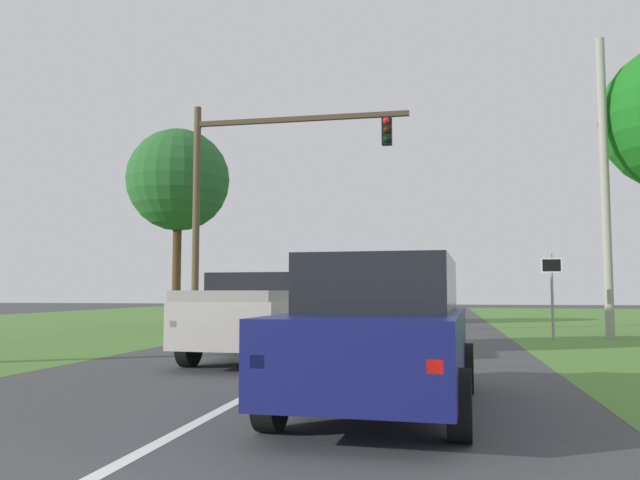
{
  "coord_description": "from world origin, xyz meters",
  "views": [
    {
      "loc": [
        2.75,
        -2.16,
        1.47
      ],
      "look_at": [
        -0.47,
        14.21,
        2.82
      ],
      "focal_mm": 35.59,
      "sensor_mm": 36.0,
      "label": 1
    }
  ],
  "objects_px": {
    "traffic_light": "(249,182)",
    "utility_pole_right": "(605,186)",
    "extra_tree_1": "(178,181)",
    "red_suv_near": "(384,329)",
    "keep_moving_sign": "(552,285)",
    "pickup_truck_lead": "(265,315)"
  },
  "relations": [
    {
      "from": "traffic_light",
      "to": "utility_pole_right",
      "type": "distance_m",
      "value": 11.49
    },
    {
      "from": "traffic_light",
      "to": "utility_pole_right",
      "type": "xyz_separation_m",
      "value": [
        11.41,
        1.37,
        -0.26
      ]
    },
    {
      "from": "red_suv_near",
      "to": "keep_moving_sign",
      "type": "xyz_separation_m",
      "value": [
        3.91,
        11.86,
        0.66
      ]
    },
    {
      "from": "keep_moving_sign",
      "to": "extra_tree_1",
      "type": "height_order",
      "value": "extra_tree_1"
    },
    {
      "from": "pickup_truck_lead",
      "to": "traffic_light",
      "type": "xyz_separation_m",
      "value": [
        -2.52,
        6.76,
        4.13
      ]
    },
    {
      "from": "red_suv_near",
      "to": "traffic_light",
      "type": "distance_m",
      "value": 13.77
    },
    {
      "from": "pickup_truck_lead",
      "to": "utility_pole_right",
      "type": "distance_m",
      "value": 12.65
    },
    {
      "from": "red_suv_near",
      "to": "utility_pole_right",
      "type": "relative_size",
      "value": 0.52
    },
    {
      "from": "pickup_truck_lead",
      "to": "keep_moving_sign",
      "type": "relative_size",
      "value": 2.15
    },
    {
      "from": "keep_moving_sign",
      "to": "red_suv_near",
      "type": "bearing_deg",
      "value": -108.26
    },
    {
      "from": "keep_moving_sign",
      "to": "pickup_truck_lead",
      "type": "bearing_deg",
      "value": -136.07
    },
    {
      "from": "red_suv_near",
      "to": "utility_pole_right",
      "type": "height_order",
      "value": "utility_pole_right"
    },
    {
      "from": "pickup_truck_lead",
      "to": "extra_tree_1",
      "type": "relative_size",
      "value": 0.67
    },
    {
      "from": "pickup_truck_lead",
      "to": "keep_moving_sign",
      "type": "distance_m",
      "value": 9.7
    },
    {
      "from": "pickup_truck_lead",
      "to": "keep_moving_sign",
      "type": "height_order",
      "value": "keep_moving_sign"
    },
    {
      "from": "extra_tree_1",
      "to": "red_suv_near",
      "type": "bearing_deg",
      "value": -58.56
    },
    {
      "from": "keep_moving_sign",
      "to": "extra_tree_1",
      "type": "bearing_deg",
      "value": 160.85
    },
    {
      "from": "pickup_truck_lead",
      "to": "red_suv_near",
      "type": "bearing_deg",
      "value": -59.34
    },
    {
      "from": "utility_pole_right",
      "to": "extra_tree_1",
      "type": "relative_size",
      "value": 1.16
    },
    {
      "from": "traffic_light",
      "to": "keep_moving_sign",
      "type": "relative_size",
      "value": 2.98
    },
    {
      "from": "pickup_truck_lead",
      "to": "utility_pole_right",
      "type": "height_order",
      "value": "utility_pole_right"
    },
    {
      "from": "utility_pole_right",
      "to": "keep_moving_sign",
      "type": "bearing_deg",
      "value": -143.54
    }
  ]
}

